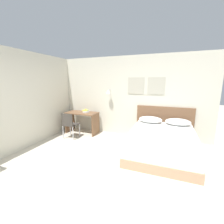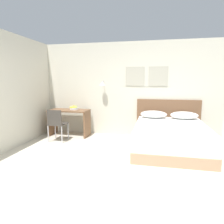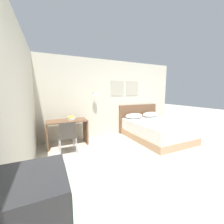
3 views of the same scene
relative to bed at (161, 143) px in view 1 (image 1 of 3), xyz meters
name	(u,v)px [view 1 (image 1 of 3)]	position (x,y,z in m)	size (l,w,h in m)	color
ground_plane	(79,188)	(-1.28, -1.85, -0.29)	(24.00, 24.00, 0.00)	beige
wall_back	(126,97)	(-1.27, 1.10, 1.04)	(5.39, 0.31, 2.65)	beige
bed	(161,143)	(0.00, 0.00, 0.00)	(1.58, 2.03, 0.59)	tan
headboard	(164,123)	(0.00, 1.04, 0.24)	(1.70, 0.06, 1.07)	brown
pillow_left	(150,120)	(-0.39, 0.76, 0.40)	(0.70, 0.40, 0.19)	white
pillow_right	(178,122)	(0.39, 0.76, 0.40)	(0.70, 0.40, 0.19)	white
folded_towel_near_foot	(166,135)	(0.08, -0.30, 0.33)	(0.28, 0.31, 0.06)	white
desk	(82,119)	(-2.77, 0.69, 0.22)	(1.12, 0.58, 0.75)	brown
desk_chair	(69,123)	(-2.84, 0.05, 0.21)	(0.42, 0.42, 0.85)	#3D3833
fruit_bowl	(86,111)	(-2.63, 0.74, 0.51)	(0.24, 0.24, 0.12)	silver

